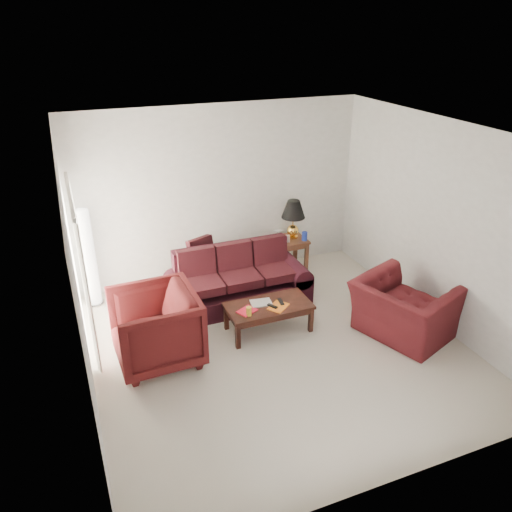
{
  "coord_description": "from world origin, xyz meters",
  "views": [
    {
      "loc": [
        -2.43,
        -5.28,
        4.21
      ],
      "look_at": [
        0.0,
        0.85,
        1.05
      ],
      "focal_mm": 35.0,
      "sensor_mm": 36.0,
      "label": 1
    }
  ],
  "objects": [
    {
      "name": "floor",
      "position": [
        0.0,
        0.0,
        0.0
      ],
      "size": [
        5.0,
        5.0,
        0.0
      ],
      "primitive_type": "plane",
      "color": "beige",
      "rests_on": "ground"
    },
    {
      "name": "blinds",
      "position": [
        -2.42,
        1.3,
        1.08
      ],
      "size": [
        0.1,
        2.0,
        2.16
      ],
      "primitive_type": "cube",
      "color": "silver",
      "rests_on": "ground"
    },
    {
      "name": "sofa",
      "position": [
        -0.11,
        1.33,
        0.46
      ],
      "size": [
        2.27,
        1.04,
        0.92
      ],
      "primitive_type": null,
      "rotation": [
        0.0,
        0.0,
        0.03
      ],
      "color": "black",
      "rests_on": "ground"
    },
    {
      "name": "throw_pillow",
      "position": [
        -0.53,
        1.96,
        0.74
      ],
      "size": [
        0.5,
        0.38,
        0.47
      ],
      "primitive_type": "cube",
      "rotation": [
        -0.21,
        0.0,
        0.39
      ],
      "color": "black",
      "rests_on": "sofa"
    },
    {
      "name": "end_table",
      "position": [
        1.18,
        2.15,
        0.3
      ],
      "size": [
        0.58,
        0.58,
        0.61
      ],
      "primitive_type": null,
      "rotation": [
        0.0,
        0.0,
        -0.05
      ],
      "color": "#5D2D1F",
      "rests_on": "ground"
    },
    {
      "name": "table_lamp",
      "position": [
        1.24,
        2.19,
        0.96
      ],
      "size": [
        0.54,
        0.54,
        0.71
      ],
      "primitive_type": null,
      "rotation": [
        0.0,
        0.0,
        -0.36
      ],
      "color": "gold",
      "rests_on": "end_table"
    },
    {
      "name": "clock",
      "position": [
        1.05,
        2.05,
        0.67
      ],
      "size": [
        0.14,
        0.08,
        0.13
      ],
      "primitive_type": "cube",
      "rotation": [
        0.0,
        0.0,
        -0.25
      ],
      "color": "white",
      "rests_on": "end_table"
    },
    {
      "name": "blue_canister",
      "position": [
        1.39,
        1.99,
        0.69
      ],
      "size": [
        0.12,
        0.12,
        0.16
      ],
      "primitive_type": "cylinder",
      "rotation": [
        0.0,
        0.0,
        0.28
      ],
      "color": "navy",
      "rests_on": "end_table"
    },
    {
      "name": "picture_frame",
      "position": [
        1.05,
        2.37,
        0.69
      ],
      "size": [
        0.17,
        0.2,
        0.06
      ],
      "primitive_type": "cube",
      "rotation": [
        1.36,
        0.0,
        0.22
      ],
      "color": "silver",
      "rests_on": "end_table"
    },
    {
      "name": "floor_lamp",
      "position": [
        -2.29,
        2.2,
        0.82
      ],
      "size": [
        0.35,
        0.35,
        1.64
      ],
      "primitive_type": null,
      "rotation": [
        0.0,
        0.0,
        -0.43
      ],
      "color": "silver",
      "rests_on": "ground"
    },
    {
      "name": "armchair_left",
      "position": [
        -1.63,
        0.35,
        0.51
      ],
      "size": [
        1.15,
        1.12,
        1.01
      ],
      "primitive_type": "imported",
      "rotation": [
        0.0,
        0.0,
        -1.54
      ],
      "color": "#440F10",
      "rests_on": "ground"
    },
    {
      "name": "armchair_right",
      "position": [
        1.81,
        -0.37,
        0.42
      ],
      "size": [
        1.5,
        1.6,
        0.83
      ],
      "primitive_type": "imported",
      "rotation": [
        0.0,
        0.0,
        1.93
      ],
      "color": "#420F13",
      "rests_on": "ground"
    },
    {
      "name": "coffee_table",
      "position": [
        0.04,
        0.45,
        0.22
      ],
      "size": [
        1.28,
        0.7,
        0.44
      ],
      "primitive_type": null,
      "rotation": [
        0.0,
        0.0,
        -0.07
      ],
      "color": "black",
      "rests_on": "ground"
    },
    {
      "name": "magazine_red",
      "position": [
        -0.32,
        0.39,
        0.44
      ],
      "size": [
        0.33,
        0.3,
        0.02
      ],
      "primitive_type": "cube",
      "rotation": [
        0.0,
        0.0,
        0.47
      ],
      "color": "red",
      "rests_on": "coffee_table"
    },
    {
      "name": "magazine_white",
      "position": [
        -0.05,
        0.52,
        0.44
      ],
      "size": [
        0.33,
        0.26,
        0.02
      ],
      "primitive_type": "cube",
      "rotation": [
        0.0,
        0.0,
        -0.13
      ],
      "color": "beige",
      "rests_on": "coffee_table"
    },
    {
      "name": "magazine_orange",
      "position": [
        0.14,
        0.33,
        0.44
      ],
      "size": [
        0.37,
        0.36,
        0.02
      ],
      "primitive_type": "cube",
      "rotation": [
        0.0,
        0.0,
        0.65
      ],
      "color": "orange",
      "rests_on": "coffee_table"
    },
    {
      "name": "remote_a",
      "position": [
        0.06,
        0.35,
        0.46
      ],
      "size": [
        0.12,
        0.17,
        0.02
      ],
      "primitive_type": "cube",
      "rotation": [
        0.0,
        0.0,
        0.49
      ],
      "color": "black",
      "rests_on": "coffee_table"
    },
    {
      "name": "remote_b",
      "position": [
        0.22,
        0.42,
        0.46
      ],
      "size": [
        0.07,
        0.18,
        0.02
      ],
      "primitive_type": "cube",
      "rotation": [
        0.0,
        0.0,
        -0.12
      ],
      "color": "black",
      "rests_on": "coffee_table"
    },
    {
      "name": "yellow_glass",
      "position": [
        -0.33,
        0.29,
        0.5
      ],
      "size": [
        0.1,
        0.1,
        0.13
      ],
      "primitive_type": "cylinder",
      "rotation": [
        0.0,
        0.0,
        -0.29
      ],
      "color": "yellow",
      "rests_on": "coffee_table"
    }
  ]
}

